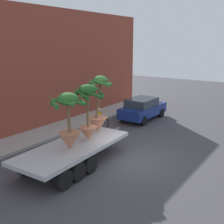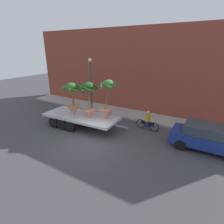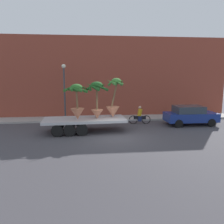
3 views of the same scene
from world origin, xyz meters
name	(u,v)px [view 1 (image 1 of 3)]	position (x,y,z in m)	size (l,w,h in m)	color
ground_plane	(129,159)	(0.00, 0.00, 0.00)	(60.00, 60.00, 0.00)	#423F44
sidewalk	(44,134)	(0.00, 6.10, 0.07)	(24.00, 2.20, 0.15)	#A39E99
building_facade	(22,70)	(0.00, 7.80, 3.83)	(24.00, 1.20, 7.66)	brown
flatbed_trailer	(70,151)	(-2.32, 1.66, 0.76)	(6.92, 2.64, 0.98)	#B7BABF
potted_palm_rear	(98,110)	(0.10, 1.95, 2.15)	(1.42, 1.44, 2.88)	#C17251
potted_palm_middle	(88,110)	(-1.17, 1.57, 2.45)	(1.63, 1.69, 2.65)	#C17251
potted_palm_front	(69,121)	(-2.57, 1.44, 2.27)	(1.77, 1.74, 2.50)	#C17251
cyclist	(99,121)	(2.52, 3.83, 0.67)	(1.84, 0.37, 1.54)	black
parked_car	(143,108)	(6.53, 2.98, 0.83)	(4.17, 1.91, 1.58)	navy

